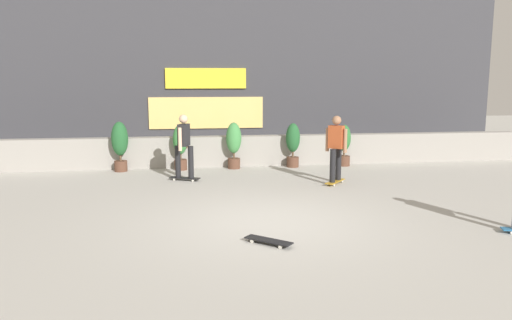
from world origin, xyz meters
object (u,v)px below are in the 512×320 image
Objects in this scene: potted_plant_1 at (180,145)px; potted_plant_3 at (293,143)px; potted_plant_0 at (120,143)px; skater_mid_plaza at (184,144)px; potted_plant_2 at (234,143)px; skateboard_near_camera at (269,241)px; potted_plant_4 at (344,144)px; skater_foreground at (336,146)px.

potted_plant_3 reaches higher than potted_plant_1.
potted_plant_0 is 0.83× the size of skater_mid_plaza.
potted_plant_3 is (1.75, 0.00, -0.04)m from potted_plant_2.
potted_plant_0 is at bearing 114.28° from skateboard_near_camera.
potted_plant_0 is 2.37m from skater_mid_plaza.
potted_plant_4 is 7.68m from skateboard_near_camera.
potted_plant_3 is (3.28, 0.00, 0.00)m from potted_plant_1.
potted_plant_3 is at bearing 180.00° from potted_plant_4.
potted_plant_0 reaches higher than potted_plant_3.
skater_foreground reaches higher than skateboard_near_camera.
potted_plant_0 is at bearing -180.00° from potted_plant_4.
potted_plant_2 is 0.79× the size of skater_mid_plaza.
skater_mid_plaza is 5.50m from skateboard_near_camera.
skateboard_near_camera is at bearing -91.06° from potted_plant_2.
potted_plant_4 is 2.74m from skater_foreground.
potted_plant_1 is at bearing 0.00° from potted_plant_0.
skater_foreground is at bearing -14.56° from skater_mid_plaza.
skater_mid_plaza reaches higher than potted_plant_4.
potted_plant_0 is 1.08× the size of potted_plant_1.
skater_foreground reaches higher than potted_plant_1.
potted_plant_0 reaches higher than skateboard_near_camera.
potted_plant_0 is 0.83× the size of skater_foreground.
potted_plant_0 reaches higher than potted_plant_2.
skateboard_near_camera is at bearing -116.75° from potted_plant_4.
potted_plant_2 reaches higher than potted_plant_4.
potted_plant_1 is 0.76× the size of skater_foreground.
skater_foreground is (0.53, -2.53, 0.22)m from potted_plant_3.
potted_plant_0 reaches higher than potted_plant_1.
potted_plant_1 is at bearing 101.64° from skateboard_near_camera.
potted_plant_3 is 7.12m from skateboard_near_camera.
skater_foreground and skater_mid_plaza have the same top height.
potted_plant_0 is at bearing 138.76° from skater_mid_plaza.
skater_foreground is 3.83m from skater_mid_plaza.
potted_plant_2 is 1.83× the size of skateboard_near_camera.
potted_plant_4 is at bearing 0.00° from potted_plant_3.
potted_plant_1 is 1.54m from potted_plant_2.
skateboard_near_camera is (-2.41, -4.31, -0.88)m from skater_foreground.
potted_plant_1 is 7.01m from skateboard_near_camera.
potted_plant_3 is 1.06× the size of potted_plant_4.
skater_mid_plaza is (-3.18, -1.56, 0.22)m from potted_plant_3.
potted_plant_4 is (6.53, 0.00, -0.14)m from potted_plant_0.
potted_plant_4 is at bearing 67.68° from skater_foreground.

